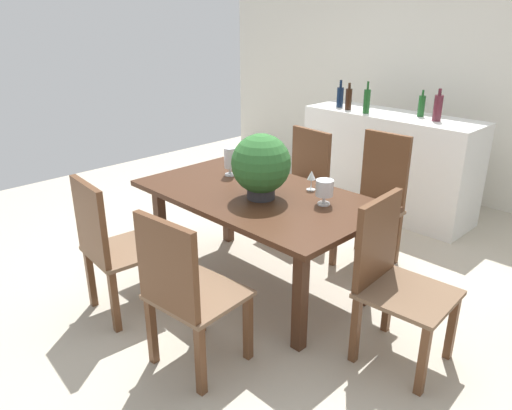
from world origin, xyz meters
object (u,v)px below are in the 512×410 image
chair_far_left (302,178)px  crystal_vase_center_near (230,159)px  flower_centerpiece (261,165)px  wine_glass (311,176)px  dining_table (257,204)px  chair_far_right (376,195)px  chair_near_right (184,288)px  wine_bottle_amber (438,108)px  wine_bottle_green (367,101)px  kitchen_counter (388,163)px  chair_near_left (110,242)px  wine_bottle_tall (340,97)px  wine_bottle_dark (421,106)px  crystal_vase_left (324,189)px  chair_foot_end (392,274)px  wine_bottle_clear (349,99)px

chair_far_left → crystal_vase_center_near: (-0.05, -0.81, 0.33)m
flower_centerpiece → wine_glass: flower_centerpiece is taller
dining_table → chair_far_right: (0.38, 0.95, -0.08)m
chair_far_left → wine_glass: bearing=-41.2°
chair_near_right → wine_bottle_amber: size_ratio=3.34×
wine_bottle_green → dining_table: bearing=-79.6°
flower_centerpiece → kitchen_counter: 2.09m
chair_near_left → wine_bottle_tall: wine_bottle_tall is taller
dining_table → wine_glass: (0.23, 0.32, 0.18)m
kitchen_counter → wine_bottle_amber: bearing=-1.7°
wine_bottle_amber → wine_bottle_tall: size_ratio=1.05×
wine_bottle_dark → wine_bottle_green: wine_bottle_green is taller
wine_bottle_amber → wine_bottle_green: 0.66m
chair_near_left → crystal_vase_left: chair_near_left is taller
flower_centerpiece → wine_bottle_dark: size_ratio=1.81×
chair_far_right → wine_bottle_dark: 1.25m
chair_foot_end → wine_bottle_tall: (-1.81, 1.90, 0.57)m
chair_far_right → kitchen_counter: bearing=114.6°
dining_table → chair_foot_end: (1.10, -0.01, -0.11)m
wine_glass → wine_bottle_dark: 1.75m
crystal_vase_center_near → wine_bottle_amber: size_ratio=0.76×
kitchen_counter → wine_bottle_green: (-0.20, -0.16, 0.62)m
chair_near_right → kitchen_counter: bearing=-85.1°
flower_centerpiece → wine_bottle_tall: 2.11m
dining_table → wine_bottle_clear: size_ratio=6.48×
crystal_vase_left → wine_glass: (-0.24, 0.16, -0.01)m
chair_far_right → wine_bottle_green: size_ratio=3.46×
chair_foot_end → wine_glass: 0.98m
kitchen_counter → wine_bottle_dark: size_ratio=7.04×
chair_foot_end → wine_bottle_clear: size_ratio=3.64×
chair_far_right → wine_glass: chair_far_right is taller
crystal_vase_left → kitchen_counter: bearing=108.3°
chair_foot_end → wine_bottle_amber: 2.20m
wine_bottle_tall → crystal_vase_center_near: bearing=-81.0°
chair_near_left → wine_bottle_clear: bearing=-81.4°
chair_far_left → flower_centerpiece: 1.18m
chair_near_right → wine_glass: (-0.17, 1.26, 0.30)m
chair_near_right → kitchen_counter: (-0.53, 2.92, -0.03)m
wine_glass → wine_bottle_green: bearing=110.5°
chair_near_left → wine_glass: (0.62, 1.26, 0.30)m
wine_bottle_amber → wine_glass: bearing=-93.0°
chair_near_right → wine_bottle_clear: bearing=-76.4°
wine_bottle_amber → chair_near_right: bearing=-88.4°
crystal_vase_left → wine_glass: crystal_vase_left is taller
dining_table → chair_near_left: size_ratio=1.79×
flower_centerpiece → crystal_vase_center_near: flower_centerpiece is taller
chair_foot_end → flower_centerpiece: bearing=88.6°
flower_centerpiece → crystal_vase_center_near: bearing=160.9°
wine_bottle_green → wine_bottle_tall: (-0.37, 0.08, -0.01)m
flower_centerpiece → wine_bottle_green: size_ratio=1.47×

